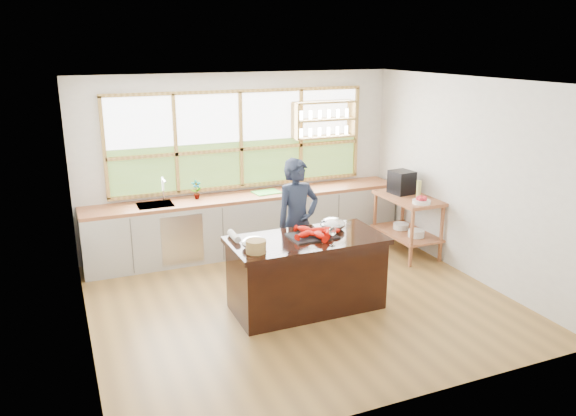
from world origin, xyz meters
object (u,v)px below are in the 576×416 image
cook (297,222)px  wicker_basket (256,246)px  espresso_machine (402,182)px  island (306,273)px

cook → wicker_basket: size_ratio=7.54×
cook → espresso_machine: cook is taller
island → espresso_machine: bearing=30.8°
island → wicker_basket: size_ratio=8.21×
island → wicker_basket: (-0.71, -0.22, 0.52)m
island → cook: 0.88m
island → wicker_basket: bearing=-163.2°
espresso_machine → island: bearing=-155.9°
espresso_machine → wicker_basket: (-2.90, -1.52, -0.10)m
island → espresso_machine: 2.62m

